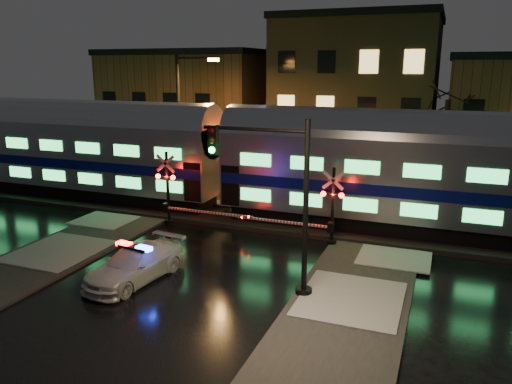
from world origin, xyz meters
TOP-DOWN VIEW (x-y plane):
  - ground at (0.00, 0.00)m, footprint 120.00×120.00m
  - ballast at (0.00, 5.00)m, footprint 90.00×4.20m
  - sidewalk_left at (-6.50, -6.00)m, footprint 4.00×20.00m
  - sidewalk_right at (6.50, -6.00)m, footprint 4.00×20.00m
  - building_left at (-13.00, 22.00)m, footprint 14.00×10.00m
  - building_mid at (2.00, 22.50)m, footprint 12.00×11.00m
  - train at (-2.12, 5.00)m, footprint 51.00×3.12m
  - police_car at (-1.66, -4.15)m, footprint 2.44×4.76m
  - crossing_signal_right at (4.20, 2.30)m, footprint 5.21×0.63m
  - crossing_signal_left at (-3.70, 2.30)m, footprint 5.48×0.64m
  - traffic_light at (3.82, -3.20)m, footprint 4.13×0.73m
  - streetlight at (-6.73, 9.00)m, footprint 2.94×0.31m

SIDE VIEW (x-z plane):
  - ground at x=0.00m, z-range 0.00..0.00m
  - sidewalk_left at x=-6.50m, z-range 0.00..0.12m
  - sidewalk_right at x=6.50m, z-range 0.00..0.12m
  - ballast at x=0.00m, z-range 0.00..0.24m
  - police_car at x=-1.66m, z-range -0.07..1.41m
  - crossing_signal_right at x=4.20m, z-range -0.33..3.36m
  - crossing_signal_left at x=-3.70m, z-range -0.34..3.54m
  - train at x=-2.12m, z-range 0.42..6.35m
  - traffic_light at x=3.82m, z-range 0.20..6.59m
  - building_left at x=-13.00m, z-range 0.00..9.00m
  - streetlight at x=-6.73m, z-range 0.67..9.48m
  - building_mid at x=2.00m, z-range 0.00..11.50m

